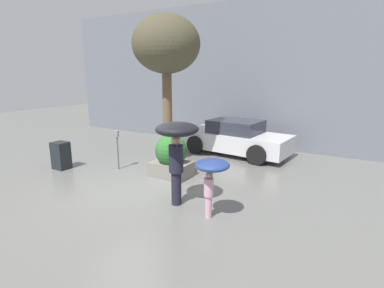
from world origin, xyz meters
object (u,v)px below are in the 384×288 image
Objects in this scene: planter_box at (171,157)px; street_tree at (166,47)px; parking_meter at (117,142)px; newspaper_box at (61,155)px; person_adult at (177,141)px; person_child at (212,171)px; parked_car_near at (235,138)px.

planter_box is 0.26× the size of street_tree.
parking_meter reaches higher than newspaper_box.
person_adult is 1.51× the size of person_child.
person_child reaches higher than parking_meter.
person_child is at bearing -157.43° from parked_car_near.
street_tree is (-2.20, 2.83, 2.35)m from person_adult.
parked_car_near is 4.82× the size of newspaper_box.
person_adult is at bearing -172.20° from person_child.
parking_meter is at bearing -158.13° from person_adult.
street_tree is 3.84× the size of parking_meter.
planter_box is 0.30× the size of parked_car_near.
person_adult is 5.28m from parked_car_near.
street_tree reaches higher than newspaper_box.
planter_box is at bearing 174.42° from parked_car_near.
street_tree is at bearing 151.65° from parked_car_near.
person_adult is at bearing -5.99° from newspaper_box.
parked_car_near reaches higher than parking_meter.
person_adult is at bearing -52.43° from planter_box.
person_adult is 3.58m from parking_meter.
parking_meter is 1.96m from newspaper_box.
person_child is at bearing -20.82° from parking_meter.
newspaper_box is (-4.28, -4.64, -0.18)m from parked_car_near.
street_tree reaches higher than person_adult.
planter_box is 3.78m from newspaper_box.
newspaper_box is (-4.89, 0.51, -1.13)m from person_adult.
parking_meter is (-4.20, 1.60, -0.17)m from person_child.
person_adult reaches higher than parked_car_near.
parked_car_near is 0.87× the size of street_tree.
person_adult is 1.11m from person_child.
street_tree is at bearing 173.43° from person_adult.
planter_box is at bearing 18.47° from newspaper_box.
parking_meter is at bearing -171.39° from planter_box.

